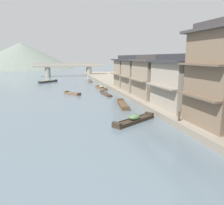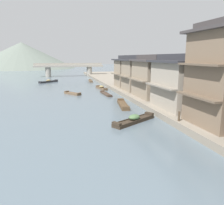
{
  "view_description": "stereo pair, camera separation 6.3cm",
  "coord_description": "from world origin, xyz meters",
  "px_view_note": "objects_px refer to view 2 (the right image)",
  "views": [
    {
      "loc": [
        -4.05,
        -3.18,
        6.41
      ],
      "look_at": [
        1.98,
        20.58,
        1.31
      ],
      "focal_mm": 34.84,
      "sensor_mm": 36.0,
      "label": 1
    },
    {
      "loc": [
        -3.99,
        -3.2,
        6.41
      ],
      "look_at": [
        1.98,
        20.58,
        1.31
      ],
      "focal_mm": 34.84,
      "sensor_mm": 36.0,
      "label": 2
    }
  ],
  "objects_px": {
    "house_waterfront_tall": "(181,82)",
    "house_waterfront_end": "(129,71)",
    "boat_moored_nearest": "(101,88)",
    "boat_moored_far": "(73,94)",
    "mooring_post_dock_mid": "(179,116)",
    "house_waterfront_second": "(224,75)",
    "stone_bridge": "(69,68)",
    "house_waterfront_far": "(139,73)",
    "boat_moored_second": "(134,120)",
    "boat_upstream_distant": "(91,81)",
    "house_waterfront_narrow": "(153,77)",
    "boat_midriver_drifting": "(48,81)",
    "boat_moored_third": "(123,105)",
    "boat_crossing_west": "(106,94)"
  },
  "relations": [
    {
      "from": "house_waterfront_tall",
      "to": "house_waterfront_end",
      "type": "relative_size",
      "value": 1.17
    },
    {
      "from": "boat_moored_nearest",
      "to": "house_waterfront_end",
      "type": "height_order",
      "value": "house_waterfront_end"
    },
    {
      "from": "boat_moored_far",
      "to": "mooring_post_dock_mid",
      "type": "xyz_separation_m",
      "value": [
        8.24,
        -21.07,
        0.94
      ]
    },
    {
      "from": "boat_moored_far",
      "to": "house_waterfront_second",
      "type": "xyz_separation_m",
      "value": [
        11.04,
        -22.95,
        4.8
      ]
    },
    {
      "from": "house_waterfront_tall",
      "to": "stone_bridge",
      "type": "distance_m",
      "value": 54.78
    },
    {
      "from": "house_waterfront_tall",
      "to": "house_waterfront_far",
      "type": "bearing_deg",
      "value": 89.33
    },
    {
      "from": "boat_moored_second",
      "to": "boat_upstream_distant",
      "type": "bearing_deg",
      "value": 88.02
    },
    {
      "from": "house_waterfront_narrow",
      "to": "stone_bridge",
      "type": "bearing_deg",
      "value": 101.72
    },
    {
      "from": "house_waterfront_second",
      "to": "house_waterfront_narrow",
      "type": "height_order",
      "value": "house_waterfront_second"
    },
    {
      "from": "boat_moored_far",
      "to": "house_waterfront_far",
      "type": "distance_m",
      "value": 12.13
    },
    {
      "from": "boat_moored_nearest",
      "to": "boat_midriver_drifting",
      "type": "relative_size",
      "value": 1.0
    },
    {
      "from": "boat_moored_far",
      "to": "boat_upstream_distant",
      "type": "distance_m",
      "value": 20.25
    },
    {
      "from": "boat_upstream_distant",
      "to": "stone_bridge",
      "type": "relative_size",
      "value": 0.17
    },
    {
      "from": "house_waterfront_narrow",
      "to": "house_waterfront_end",
      "type": "relative_size",
      "value": 1.13
    },
    {
      "from": "boat_moored_far",
      "to": "house_waterfront_second",
      "type": "bearing_deg",
      "value": -64.31
    },
    {
      "from": "boat_moored_third",
      "to": "mooring_post_dock_mid",
      "type": "xyz_separation_m",
      "value": [
        2.34,
        -9.94,
        0.92
      ]
    },
    {
      "from": "boat_upstream_distant",
      "to": "boat_crossing_west",
      "type": "bearing_deg",
      "value": -91.27
    },
    {
      "from": "boat_moored_second",
      "to": "stone_bridge",
      "type": "height_order",
      "value": "stone_bridge"
    },
    {
      "from": "boat_moored_second",
      "to": "boat_upstream_distant",
      "type": "distance_m",
      "value": 37.82
    },
    {
      "from": "mooring_post_dock_mid",
      "to": "stone_bridge",
      "type": "relative_size",
      "value": 0.04
    },
    {
      "from": "house_waterfront_tall",
      "to": "house_waterfront_narrow",
      "type": "distance_m",
      "value": 7.4
    },
    {
      "from": "boat_moored_far",
      "to": "stone_bridge",
      "type": "bearing_deg",
      "value": 87.65
    },
    {
      "from": "boat_moored_far",
      "to": "boat_upstream_distant",
      "type": "height_order",
      "value": "boat_upstream_distant"
    },
    {
      "from": "house_waterfront_narrow",
      "to": "house_waterfront_end",
      "type": "distance_m",
      "value": 11.88
    },
    {
      "from": "stone_bridge",
      "to": "house_waterfront_tall",
      "type": "bearing_deg",
      "value": -79.85
    },
    {
      "from": "house_waterfront_tall",
      "to": "mooring_post_dock_mid",
      "type": "relative_size",
      "value": 8.15
    },
    {
      "from": "boat_moored_third",
      "to": "house_waterfront_tall",
      "type": "xyz_separation_m",
      "value": [
        5.3,
        -5.09,
        3.47
      ]
    },
    {
      "from": "boat_moored_nearest",
      "to": "house_waterfront_tall",
      "type": "xyz_separation_m",
      "value": [
        4.94,
        -21.51,
        3.39
      ]
    },
    {
      "from": "boat_moored_third",
      "to": "boat_midriver_drifting",
      "type": "height_order",
      "value": "boat_midriver_drifting"
    },
    {
      "from": "boat_moored_second",
      "to": "house_waterfront_narrow",
      "type": "xyz_separation_m",
      "value": [
        6.37,
        9.68,
        3.38
      ]
    },
    {
      "from": "boat_midriver_drifting",
      "to": "house_waterfront_far",
      "type": "xyz_separation_m",
      "value": [
        16.12,
        -22.98,
        3.41
      ]
    },
    {
      "from": "boat_moored_third",
      "to": "house_waterfront_end",
      "type": "distance_m",
      "value": 15.64
    },
    {
      "from": "boat_moored_third",
      "to": "stone_bridge",
      "type": "xyz_separation_m",
      "value": [
        -4.35,
        48.83,
        2.72
      ]
    },
    {
      "from": "house_waterfront_narrow",
      "to": "boat_moored_far",
      "type": "bearing_deg",
      "value": 141.76
    },
    {
      "from": "boat_moored_nearest",
      "to": "house_waterfront_narrow",
      "type": "relative_size",
      "value": 0.67
    },
    {
      "from": "mooring_post_dock_mid",
      "to": "house_waterfront_far",
      "type": "bearing_deg",
      "value": 80.49
    },
    {
      "from": "boat_moored_far",
      "to": "house_waterfront_far",
      "type": "relative_size",
      "value": 0.57
    },
    {
      "from": "house_waterfront_end",
      "to": "stone_bridge",
      "type": "xyz_separation_m",
      "value": [
        -9.93,
        34.65,
        -0.77
      ]
    },
    {
      "from": "house_waterfront_narrow",
      "to": "boat_moored_nearest",
      "type": "bearing_deg",
      "value": 109.28
    },
    {
      "from": "boat_crossing_west",
      "to": "house_waterfront_tall",
      "type": "distance_m",
      "value": 16.1
    },
    {
      "from": "boat_moored_second",
      "to": "boat_moored_far",
      "type": "height_order",
      "value": "boat_moored_second"
    },
    {
      "from": "boat_moored_far",
      "to": "house_waterfront_second",
      "type": "height_order",
      "value": "house_waterfront_second"
    },
    {
      "from": "boat_moored_third",
      "to": "house_waterfront_far",
      "type": "xyz_separation_m",
      "value": [
        5.46,
        8.71,
        3.48
      ]
    },
    {
      "from": "house_waterfront_end",
      "to": "boat_moored_second",
      "type": "bearing_deg",
      "value": -107.16
    },
    {
      "from": "boat_moored_far",
      "to": "boat_crossing_west",
      "type": "xyz_separation_m",
      "value": [
        5.67,
        -1.53,
        -0.05
      ]
    },
    {
      "from": "house_waterfront_narrow",
      "to": "stone_bridge",
      "type": "xyz_separation_m",
      "value": [
        -9.65,
        46.52,
        -0.75
      ]
    },
    {
      "from": "house_waterfront_far",
      "to": "mooring_post_dock_mid",
      "type": "height_order",
      "value": "house_waterfront_far"
    },
    {
      "from": "boat_moored_second",
      "to": "house_waterfront_narrow",
      "type": "bearing_deg",
      "value": 56.63
    },
    {
      "from": "house_waterfront_second",
      "to": "boat_moored_nearest",
      "type": "bearing_deg",
      "value": 99.6
    },
    {
      "from": "mooring_post_dock_mid",
      "to": "boat_moored_nearest",
      "type": "bearing_deg",
      "value": 94.29
    }
  ]
}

